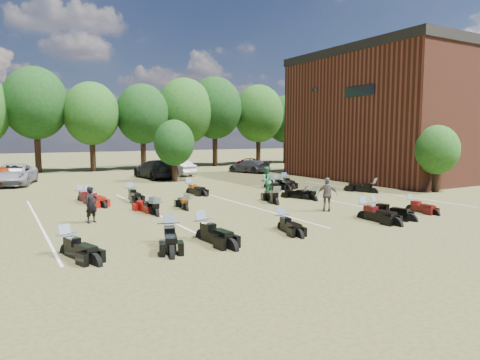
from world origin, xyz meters
TOP-DOWN VIEW (x-y plane):
  - ground at (0.00, 0.00)m, footprint 160.00×160.00m
  - car_1 at (-13.12, 19.91)m, footprint 2.26×4.25m
  - car_2 at (-13.34, 19.04)m, footprint 3.92×6.17m
  - car_3 at (-2.51, 18.65)m, footprint 2.82×5.69m
  - car_4 at (-2.33, 19.37)m, footprint 2.20×4.42m
  - car_5 at (-0.10, 20.01)m, footprint 2.50×4.54m
  - car_6 at (8.16, 20.38)m, footprint 3.69×5.26m
  - car_7 at (7.26, 19.30)m, footprint 3.31×4.79m
  - person_black at (-11.03, 1.97)m, footprint 0.67×0.57m
  - person_green at (-0.03, 5.21)m, footprint 1.07×0.98m
  - person_grey at (-0.53, -0.98)m, footprint 1.02×0.94m
  - motorcycle_0 at (-12.68, -2.65)m, footprint 1.45×2.45m
  - motorcycle_1 at (-9.38, -2.86)m, footprint 1.52×2.62m
  - motorcycle_2 at (-8.15, -2.96)m, footprint 1.08×2.59m
  - motorcycle_3 at (-4.73, -3.08)m, footprint 1.01×2.16m
  - motorcycle_4 at (0.61, -2.97)m, footprint 1.31×2.46m
  - motorcycle_5 at (-0.28, -3.15)m, footprint 0.79×2.47m
  - motorcycle_6 at (3.31, -2.80)m, footprint 0.79×2.03m
  - motorcycle_7 at (-8.21, 2.61)m, footprint 0.93×2.25m
  - motorcycle_8 at (-6.37, 2.77)m, footprint 1.00×2.15m
  - motorcycle_9 at (-8.13, 2.08)m, footprint 0.97×2.31m
  - motorcycle_10 at (-1.46, 2.03)m, footprint 1.49×2.61m
  - motorcycle_11 at (1.17, 2.00)m, footprint 1.16×2.26m
  - motorcycle_12 at (1.00, 2.67)m, footprint 1.23×2.09m
  - motorcycle_13 at (6.52, 2.63)m, footprint 1.52×2.53m
  - motorcycle_14 at (-10.36, 8.69)m, footprint 1.16×2.26m
  - motorcycle_15 at (-10.13, 7.31)m, footprint 1.28×2.59m
  - motorcycle_16 at (-7.74, 7.74)m, footprint 0.86×2.46m
  - motorcycle_17 at (-3.73, 8.48)m, footprint 1.04×2.48m
  - motorcycle_18 at (2.11, 8.34)m, footprint 1.00×2.39m
  - motorcycle_19 at (2.74, 8.09)m, footprint 0.93×2.38m
  - motorcycle_20 at (3.85, 8.58)m, footprint 1.44×2.55m
  - brick_building at (22.00, 9.00)m, footprint 25.40×15.20m
  - tree_line at (-1.00, 29.00)m, footprint 56.00×6.00m
  - young_tree_near_building at (10.50, 1.00)m, footprint 2.80×2.80m
  - young_tree_midfield at (-2.00, 15.50)m, footprint 3.20×3.20m
  - parking_lines at (-3.00, 3.00)m, footprint 20.10×14.00m

SIDE VIEW (x-z plane):
  - ground at x=0.00m, z-range 0.00..0.00m
  - motorcycle_0 at x=-12.68m, z-range -0.65..0.65m
  - motorcycle_1 at x=-9.38m, z-range -0.70..0.70m
  - motorcycle_2 at x=-8.15m, z-range -0.70..0.70m
  - motorcycle_3 at x=-4.73m, z-range -0.58..0.58m
  - motorcycle_4 at x=0.61m, z-range -0.65..0.65m
  - motorcycle_5 at x=-0.28m, z-range -0.69..0.69m
  - motorcycle_6 at x=3.31m, z-range -0.55..0.55m
  - motorcycle_7 at x=-8.21m, z-range -0.61..0.61m
  - motorcycle_8 at x=-6.37m, z-range -0.58..0.58m
  - motorcycle_9 at x=-8.13m, z-range -0.63..0.63m
  - motorcycle_10 at x=-1.46m, z-range -0.69..0.69m
  - motorcycle_11 at x=1.17m, z-range -0.60..0.60m
  - motorcycle_12 at x=1.00m, z-range -0.56..0.56m
  - motorcycle_13 at x=6.52m, z-range -0.67..0.67m
  - motorcycle_14 at x=-10.36m, z-range -0.60..0.60m
  - motorcycle_15 at x=-10.13m, z-range -0.69..0.69m
  - motorcycle_16 at x=-7.74m, z-range -0.68..0.68m
  - motorcycle_17 at x=-3.73m, z-range -0.67..0.67m
  - motorcycle_18 at x=2.11m, z-range -0.65..0.65m
  - motorcycle_19 at x=2.74m, z-range -0.65..0.65m
  - motorcycle_20 at x=3.85m, z-range -0.68..0.68m
  - parking_lines at x=-3.00m, z-range 0.00..0.01m
  - car_7 at x=7.26m, z-range 0.00..1.29m
  - car_1 at x=-13.12m, z-range 0.00..1.33m
  - car_6 at x=8.16m, z-range 0.00..1.33m
  - car_5 at x=-0.10m, z-range 0.00..1.42m
  - car_4 at x=-2.33m, z-range 0.00..1.45m
  - person_black at x=-11.03m, z-range 0.00..1.56m
  - car_2 at x=-13.34m, z-range 0.00..1.59m
  - car_3 at x=-2.51m, z-range 0.00..1.59m
  - person_grey at x=-0.53m, z-range 0.00..1.67m
  - person_green at x=-0.03m, z-range 0.00..1.78m
  - young_tree_near_building at x=10.50m, z-range 0.67..4.83m
  - young_tree_midfield at x=-2.00m, z-range 0.74..5.44m
  - brick_building at x=22.00m, z-range 0.01..10.71m
  - tree_line at x=-1.00m, z-range 1.42..11.20m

